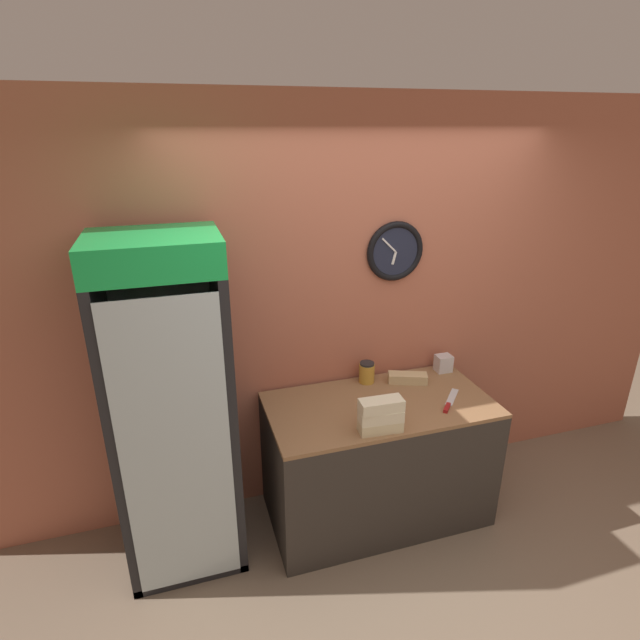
% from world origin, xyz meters
% --- Properties ---
extents(ground_plane, '(14.00, 14.00, 0.00)m').
position_xyz_m(ground_plane, '(0.00, 0.00, 0.00)').
color(ground_plane, '#7A6651').
extents(wall_back, '(5.20, 0.10, 2.70)m').
position_xyz_m(wall_back, '(0.00, 1.33, 1.35)').
color(wall_back, '#B7664C').
rests_on(wall_back, ground_plane).
extents(prep_counter, '(1.43, 0.73, 0.86)m').
position_xyz_m(prep_counter, '(0.00, 0.91, 0.43)').
color(prep_counter, '#332D28').
rests_on(prep_counter, ground_plane).
extents(beverage_cooler, '(0.65, 0.62, 2.01)m').
position_xyz_m(beverage_cooler, '(-1.25, 1.01, 1.09)').
color(beverage_cooler, black).
rests_on(beverage_cooler, ground_plane).
extents(sandwich_stack_bottom, '(0.26, 0.12, 0.07)m').
position_xyz_m(sandwich_stack_bottom, '(-0.12, 0.63, 0.89)').
color(sandwich_stack_bottom, beige).
rests_on(sandwich_stack_bottom, prep_counter).
extents(sandwich_stack_middle, '(0.26, 0.13, 0.07)m').
position_xyz_m(sandwich_stack_middle, '(-0.12, 0.63, 0.96)').
color(sandwich_stack_middle, beige).
rests_on(sandwich_stack_middle, sandwich_stack_bottom).
extents(sandwich_stack_top, '(0.25, 0.11, 0.07)m').
position_xyz_m(sandwich_stack_top, '(-0.12, 0.63, 1.03)').
color(sandwich_stack_top, beige).
rests_on(sandwich_stack_top, sandwich_stack_middle).
extents(sandwich_flat_left, '(0.28, 0.18, 0.06)m').
position_xyz_m(sandwich_flat_left, '(0.29, 1.11, 0.89)').
color(sandwich_flat_left, tan).
rests_on(sandwich_flat_left, prep_counter).
extents(chefs_knife, '(0.24, 0.26, 0.02)m').
position_xyz_m(chefs_knife, '(0.41, 0.77, 0.87)').
color(chefs_knife, silver).
rests_on(chefs_knife, prep_counter).
extents(condiment_jar, '(0.11, 0.11, 0.15)m').
position_xyz_m(condiment_jar, '(0.02, 1.20, 0.93)').
color(condiment_jar, gold).
rests_on(condiment_jar, prep_counter).
extents(napkin_dispenser, '(0.11, 0.09, 0.12)m').
position_xyz_m(napkin_dispenser, '(0.61, 1.19, 0.92)').
color(napkin_dispenser, silver).
rests_on(napkin_dispenser, prep_counter).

